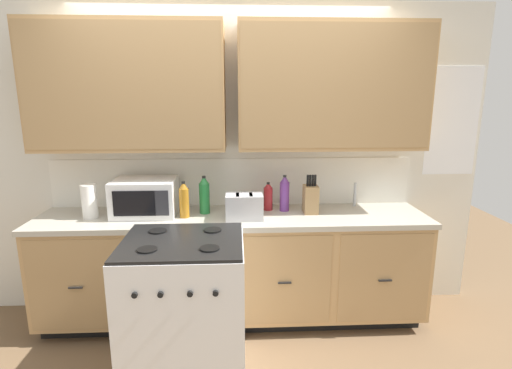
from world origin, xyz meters
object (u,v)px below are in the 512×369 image
object	(u,v)px
stove_range	(185,308)
bottle_green	(204,195)
bottle_amber	(184,200)
knife_block	(311,199)
bottle_violet	(285,193)
microwave	(145,197)
bottle_red	(268,196)
paper_towel_roll	(90,201)
toaster	(244,207)

from	to	relation	value
stove_range	bottle_green	xyz separation A→B (m)	(0.09, 0.69, 0.58)
bottle_amber	knife_block	bearing A→B (deg)	3.90
knife_block	bottle_violet	world-z (taller)	knife_block
microwave	bottle_red	world-z (taller)	microwave
stove_range	bottle_red	size ratio (longest dim) A/B	4.11
bottle_red	bottle_violet	size ratio (longest dim) A/B	0.78
paper_towel_roll	bottle_red	size ratio (longest dim) A/B	1.12
toaster	bottle_red	world-z (taller)	bottle_red
microwave	toaster	bearing A→B (deg)	-10.95
microwave	knife_block	bearing A→B (deg)	-0.77
stove_range	bottle_red	xyz separation A→B (m)	(0.60, 0.76, 0.54)
microwave	paper_towel_roll	xyz separation A→B (m)	(-0.40, -0.06, -0.01)
toaster	bottle_green	bearing A→B (deg)	152.34
microwave	bottle_green	bearing A→B (deg)	1.74
stove_range	bottle_violet	xyz separation A→B (m)	(0.73, 0.73, 0.58)
paper_towel_roll	bottle_violet	size ratio (longest dim) A/B	0.88
paper_towel_roll	stove_range	bearing A→B (deg)	-38.44
stove_range	paper_towel_roll	distance (m)	1.14
bottle_green	toaster	bearing A→B (deg)	-27.66
toaster	bottle_amber	xyz separation A→B (m)	(-0.46, 0.06, 0.04)
bottle_red	bottle_green	distance (m)	0.52
toaster	paper_towel_roll	size ratio (longest dim) A/B	1.08
knife_block	bottle_amber	size ratio (longest dim) A/B	1.10
microwave	bottle_green	distance (m)	0.46
toaster	bottle_amber	bearing A→B (deg)	172.02
bottle_red	microwave	bearing A→B (deg)	-175.30
paper_towel_roll	bottle_amber	size ratio (longest dim) A/B	0.93
bottle_amber	bottle_green	distance (m)	0.18
toaster	knife_block	size ratio (longest dim) A/B	0.90
knife_block	bottle_amber	distance (m)	0.99
bottle_amber	bottle_green	world-z (taller)	bottle_green
microwave	knife_block	size ratio (longest dim) A/B	1.55
toaster	knife_block	world-z (taller)	knife_block
bottle_amber	bottle_violet	bearing A→B (deg)	9.74
microwave	bottle_violet	distance (m)	1.10
bottle_red	paper_towel_roll	bearing A→B (deg)	-174.06
stove_range	bottle_red	distance (m)	1.11
stove_range	bottle_violet	bearing A→B (deg)	45.13
bottle_red	bottle_amber	xyz separation A→B (m)	(-0.66, -0.16, 0.02)
microwave	toaster	xyz separation A→B (m)	(0.77, -0.15, -0.04)
stove_range	bottle_green	size ratio (longest dim) A/B	3.15
stove_range	paper_towel_roll	world-z (taller)	paper_towel_roll
bottle_green	bottle_violet	bearing A→B (deg)	3.25
toaster	bottle_green	xyz separation A→B (m)	(-0.31, 0.16, 0.05)
stove_range	toaster	bearing A→B (deg)	53.13
stove_range	knife_block	world-z (taller)	knife_block
microwave	bottle_green	size ratio (longest dim) A/B	1.59
toaster	bottle_red	size ratio (longest dim) A/B	1.21
bottle_green	bottle_amber	bearing A→B (deg)	-146.11
knife_block	paper_towel_roll	size ratio (longest dim) A/B	1.19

